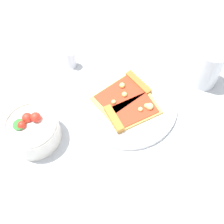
{
  "coord_description": "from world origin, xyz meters",
  "views": [
    {
      "loc": [
        0.28,
        0.3,
        0.67
      ],
      "look_at": [
        0.03,
        -0.0,
        0.03
      ],
      "focal_mm": 45.97,
      "sensor_mm": 36.0,
      "label": 1
    }
  ],
  "objects_px": {
    "pizza_slice_near": "(124,93)",
    "pizza_slice_far": "(131,112)",
    "salad_bowl": "(33,130)",
    "pepper_shaker": "(71,58)",
    "plate": "(127,104)",
    "soda_glass": "(208,68)"
  },
  "relations": [
    {
      "from": "pizza_slice_near",
      "to": "pizza_slice_far",
      "type": "height_order",
      "value": "pizza_slice_far"
    },
    {
      "from": "salad_bowl",
      "to": "pepper_shaker",
      "type": "height_order",
      "value": "salad_bowl"
    },
    {
      "from": "pizza_slice_far",
      "to": "pepper_shaker",
      "type": "height_order",
      "value": "pepper_shaker"
    },
    {
      "from": "pizza_slice_far",
      "to": "plate",
      "type": "bearing_deg",
      "value": -116.15
    },
    {
      "from": "soda_glass",
      "to": "plate",
      "type": "bearing_deg",
      "value": -17.66
    },
    {
      "from": "plate",
      "to": "pepper_shaker",
      "type": "xyz_separation_m",
      "value": [
        0.04,
        -0.21,
        0.03
      ]
    },
    {
      "from": "pizza_slice_far",
      "to": "pepper_shaker",
      "type": "distance_m",
      "value": 0.25
    },
    {
      "from": "plate",
      "to": "soda_glass",
      "type": "distance_m",
      "value": 0.25
    },
    {
      "from": "pizza_slice_near",
      "to": "salad_bowl",
      "type": "height_order",
      "value": "salad_bowl"
    },
    {
      "from": "plate",
      "to": "soda_glass",
      "type": "bearing_deg",
      "value": 162.34
    },
    {
      "from": "pizza_slice_far",
      "to": "pizza_slice_near",
      "type": "bearing_deg",
      "value": -113.42
    },
    {
      "from": "pizza_slice_near",
      "to": "pizza_slice_far",
      "type": "relative_size",
      "value": 0.99
    },
    {
      "from": "soda_glass",
      "to": "pepper_shaker",
      "type": "distance_m",
      "value": 0.39
    },
    {
      "from": "soda_glass",
      "to": "salad_bowl",
      "type": "bearing_deg",
      "value": -16.87
    },
    {
      "from": "pizza_slice_far",
      "to": "soda_glass",
      "type": "distance_m",
      "value": 0.25
    },
    {
      "from": "pizza_slice_far",
      "to": "soda_glass",
      "type": "xyz_separation_m",
      "value": [
        -0.24,
        0.04,
        0.04
      ]
    },
    {
      "from": "pizza_slice_near",
      "to": "pepper_shaker",
      "type": "bearing_deg",
      "value": -75.6
    },
    {
      "from": "pizza_slice_far",
      "to": "soda_glass",
      "type": "height_order",
      "value": "soda_glass"
    },
    {
      "from": "pizza_slice_near",
      "to": "salad_bowl",
      "type": "bearing_deg",
      "value": -9.63
    },
    {
      "from": "plate",
      "to": "pizza_slice_near",
      "type": "relative_size",
      "value": 1.84
    },
    {
      "from": "pizza_slice_far",
      "to": "soda_glass",
      "type": "relative_size",
      "value": 1.23
    },
    {
      "from": "pizza_slice_far",
      "to": "salad_bowl",
      "type": "relative_size",
      "value": 1.14
    }
  ]
}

